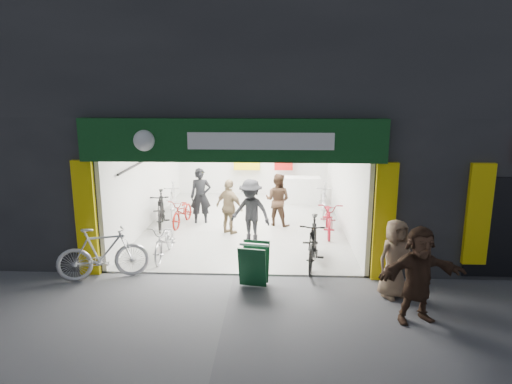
# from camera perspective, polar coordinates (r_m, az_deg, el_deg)

# --- Properties ---
(ground) EXTENTS (60.00, 60.00, 0.00)m
(ground) POSITION_cam_1_polar(r_m,az_deg,el_deg) (10.42, -2.78, -10.35)
(ground) COLOR #56565B
(ground) RESTS_ON ground
(building) EXTENTS (17.00, 10.27, 8.00)m
(building) POSITION_cam_1_polar(r_m,az_deg,el_deg) (14.52, 2.60, 13.68)
(building) COLOR #232326
(building) RESTS_ON ground
(bike_left_front) EXTENTS (0.61, 1.71, 0.90)m
(bike_left_front) POSITION_cam_1_polar(r_m,az_deg,el_deg) (11.50, -11.33, -5.94)
(bike_left_front) COLOR #ACABB0
(bike_left_front) RESTS_ON ground
(bike_left_midfront) EXTENTS (0.85, 1.93, 1.12)m
(bike_left_midfront) POSITION_cam_1_polar(r_m,az_deg,el_deg) (13.89, -11.80, -2.20)
(bike_left_midfront) COLOR black
(bike_left_midfront) RESTS_ON ground
(bike_left_midback) EXTENTS (0.77, 1.70, 0.86)m
(bike_left_midback) POSITION_cam_1_polar(r_m,az_deg,el_deg) (14.05, -9.16, -2.47)
(bike_left_midback) COLOR maroon
(bike_left_midback) RESTS_ON ground
(bike_left_back) EXTENTS (0.79, 1.86, 1.08)m
(bike_left_back) POSITION_cam_1_polar(r_m,az_deg,el_deg) (15.18, -10.33, -0.92)
(bike_left_back) COLOR #BABABF
(bike_left_back) RESTS_ON ground
(bike_right_front) EXTENTS (0.85, 2.04, 1.19)m
(bike_right_front) POSITION_cam_1_polar(r_m,az_deg,el_deg) (10.76, 7.14, -6.29)
(bike_right_front) COLOR black
(bike_right_front) RESTS_ON ground
(bike_right_mid) EXTENTS (0.80, 1.96, 1.01)m
(bike_right_mid) POSITION_cam_1_polar(r_m,az_deg,el_deg) (13.20, 9.11, -3.14)
(bike_right_mid) COLOR maroon
(bike_right_mid) RESTS_ON ground
(bike_right_back) EXTENTS (0.74, 1.87, 1.09)m
(bike_right_back) POSITION_cam_1_polar(r_m,az_deg,el_deg) (15.04, 8.52, -0.96)
(bike_right_back) COLOR #AAA9AE
(bike_right_back) RESTS_ON ground
(parked_bike) EXTENTS (2.03, 1.13, 1.18)m
(parked_bike) POSITION_cam_1_polar(r_m,az_deg,el_deg) (10.57, -18.57, -7.27)
(parked_bike) COLOR silver
(parked_bike) RESTS_ON ground
(customer_a) EXTENTS (0.70, 0.52, 1.74)m
(customer_a) POSITION_cam_1_polar(r_m,az_deg,el_deg) (14.03, -6.93, -0.56)
(customer_a) COLOR black
(customer_a) RESTS_ON ground
(customer_b) EXTENTS (0.95, 0.85, 1.62)m
(customer_b) POSITION_cam_1_polar(r_m,az_deg,el_deg) (13.74, 2.72, -1.02)
(customer_b) COLOR #3D291C
(customer_b) RESTS_ON ground
(customer_c) EXTENTS (1.29, 1.03, 1.75)m
(customer_c) POSITION_cam_1_polar(r_m,az_deg,el_deg) (12.25, -0.67, -2.43)
(customer_c) COLOR black
(customer_c) RESTS_ON ground
(customer_d) EXTENTS (1.00, 0.86, 1.61)m
(customer_d) POSITION_cam_1_polar(r_m,az_deg,el_deg) (12.94, -3.35, -1.94)
(customer_d) COLOR #816A4B
(customer_d) RESTS_ON ground
(pedestrian_near) EXTENTS (0.93, 0.81, 1.60)m
(pedestrian_near) POSITION_cam_1_polar(r_m,az_deg,el_deg) (9.55, 16.97, -7.97)
(pedestrian_near) COLOR #8A6C50
(pedestrian_near) RESTS_ON ground
(pedestrian_far) EXTENTS (1.72, 0.90, 1.77)m
(pedestrian_far) POSITION_cam_1_polar(r_m,az_deg,el_deg) (8.68, 19.63, -9.70)
(pedestrian_far) COLOR #3E281C
(pedestrian_far) RESTS_ON ground
(sandwich_board) EXTENTS (0.67, 0.68, 0.90)m
(sandwich_board) POSITION_cam_1_polar(r_m,az_deg,el_deg) (9.74, -0.25, -8.90)
(sandwich_board) COLOR #0E3B1E
(sandwich_board) RESTS_ON ground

